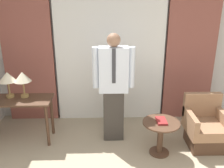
{
  "coord_description": "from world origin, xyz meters",
  "views": [
    {
      "loc": [
        -0.08,
        -1.67,
        2.35
      ],
      "look_at": [
        0.01,
        1.88,
        1.04
      ],
      "focal_mm": 40.0,
      "sensor_mm": 36.0,
      "label": 1
    }
  ],
  "objects_px": {
    "table_lamp_right": "(22,78)",
    "side_table": "(161,132)",
    "person": "(114,85)",
    "armchair": "(205,128)",
    "desk": "(17,106)",
    "book": "(161,121)",
    "table_lamp_left": "(8,78)"
  },
  "relations": [
    {
      "from": "table_lamp_right",
      "to": "side_table",
      "type": "height_order",
      "value": "table_lamp_right"
    },
    {
      "from": "table_lamp_right",
      "to": "person",
      "type": "xyz_separation_m",
      "value": [
        1.45,
        -0.09,
        -0.1
      ]
    },
    {
      "from": "table_lamp_right",
      "to": "person",
      "type": "distance_m",
      "value": 1.45
    },
    {
      "from": "table_lamp_right",
      "to": "side_table",
      "type": "distance_m",
      "value": 2.32
    },
    {
      "from": "person",
      "to": "book",
      "type": "distance_m",
      "value": 0.92
    },
    {
      "from": "table_lamp_right",
      "to": "side_table",
      "type": "relative_size",
      "value": 0.77
    },
    {
      "from": "person",
      "to": "table_lamp_right",
      "type": "bearing_deg",
      "value": 176.62
    },
    {
      "from": "book",
      "to": "desk",
      "type": "bearing_deg",
      "value": 169.36
    },
    {
      "from": "desk",
      "to": "table_lamp_left",
      "type": "relative_size",
      "value": 2.67
    },
    {
      "from": "book",
      "to": "person",
      "type": "bearing_deg",
      "value": 148.31
    },
    {
      "from": "armchair",
      "to": "book",
      "type": "relative_size",
      "value": 3.37
    },
    {
      "from": "book",
      "to": "table_lamp_right",
      "type": "bearing_deg",
      "value": 166.45
    },
    {
      "from": "side_table",
      "to": "table_lamp_left",
      "type": "bearing_deg",
      "value": 167.41
    },
    {
      "from": "desk",
      "to": "armchair",
      "type": "relative_size",
      "value": 1.38
    },
    {
      "from": "table_lamp_right",
      "to": "person",
      "type": "bearing_deg",
      "value": -3.38
    },
    {
      "from": "table_lamp_right",
      "to": "book",
      "type": "distance_m",
      "value": 2.27
    },
    {
      "from": "table_lamp_right",
      "to": "armchair",
      "type": "bearing_deg",
      "value": -6.46
    },
    {
      "from": "desk",
      "to": "side_table",
      "type": "distance_m",
      "value": 2.32
    },
    {
      "from": "desk",
      "to": "table_lamp_right",
      "type": "distance_m",
      "value": 0.48
    },
    {
      "from": "book",
      "to": "side_table",
      "type": "bearing_deg",
      "value": -99.93
    },
    {
      "from": "table_lamp_left",
      "to": "armchair",
      "type": "height_order",
      "value": "table_lamp_left"
    },
    {
      "from": "desk",
      "to": "person",
      "type": "height_order",
      "value": "person"
    },
    {
      "from": "person",
      "to": "armchair",
      "type": "distance_m",
      "value": 1.62
    },
    {
      "from": "table_lamp_right",
      "to": "book",
      "type": "relative_size",
      "value": 1.74
    },
    {
      "from": "person",
      "to": "side_table",
      "type": "relative_size",
      "value": 3.22
    },
    {
      "from": "desk",
      "to": "side_table",
      "type": "relative_size",
      "value": 2.05
    },
    {
      "from": "book",
      "to": "table_lamp_left",
      "type": "bearing_deg",
      "value": 167.75
    },
    {
      "from": "table_lamp_left",
      "to": "person",
      "type": "height_order",
      "value": "person"
    },
    {
      "from": "table_lamp_left",
      "to": "armchair",
      "type": "xyz_separation_m",
      "value": [
        3.14,
        -0.33,
        -0.76
      ]
    },
    {
      "from": "desk",
      "to": "armchair",
      "type": "xyz_separation_m",
      "value": [
        3.02,
        -0.24,
        -0.31
      ]
    },
    {
      "from": "person",
      "to": "book",
      "type": "bearing_deg",
      "value": -31.69
    },
    {
      "from": "side_table",
      "to": "desk",
      "type": "bearing_deg",
      "value": 169.0
    }
  ]
}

